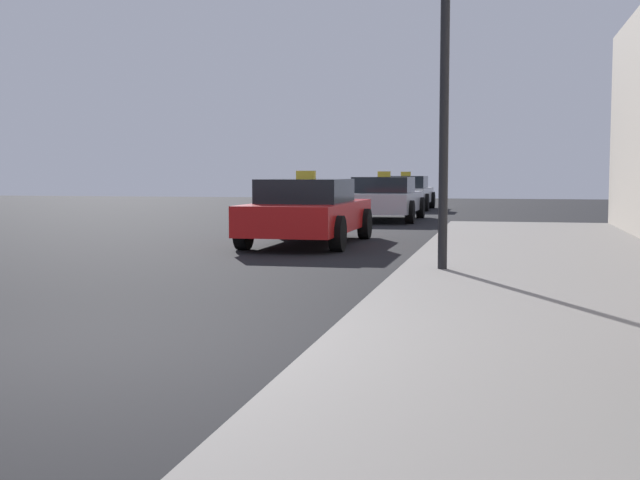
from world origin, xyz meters
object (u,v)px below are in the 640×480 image
Objects in this scene: street_lamp at (445,35)px; car_white at (406,192)px; car_red at (308,211)px; car_silver at (385,198)px.

car_white is at bearing 97.90° from street_lamp.
car_red is 15.76m from car_white.
car_red is at bearing -90.32° from car_white.
car_white is (-0.23, 7.40, -0.00)m from car_silver.
car_white is at bearing 91.80° from car_silver.
car_white is at bearing 89.68° from car_red.
car_silver is 7.40m from car_white.
street_lamp is 21.06m from car_white.
car_red and car_white have the same top height.
car_white is (0.09, 15.76, -0.00)m from car_red.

